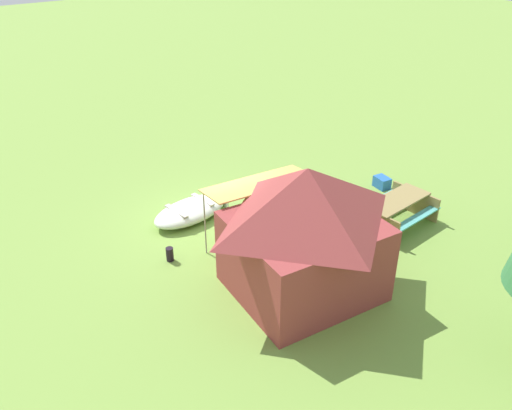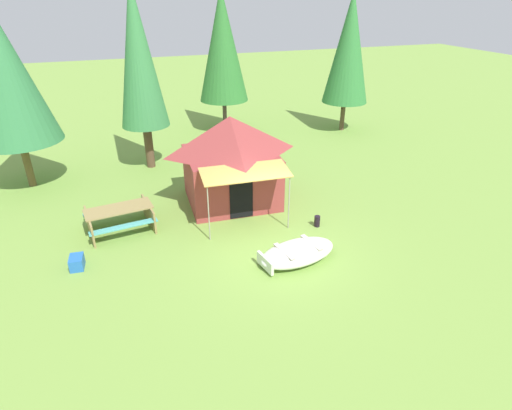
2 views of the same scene
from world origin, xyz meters
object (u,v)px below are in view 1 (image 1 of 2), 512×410
at_px(cooler_box, 382,182).
at_px(picnic_table, 396,208).
at_px(beached_rowboat, 191,211).
at_px(fuel_can, 170,254).
at_px(canvas_cabin_tent, 304,230).

bearing_deg(cooler_box, picnic_table, 53.79).
relative_size(picnic_table, cooler_box, 4.45).
distance_m(beached_rowboat, fuel_can, 2.03).
bearing_deg(beached_rowboat, fuel_can, 47.76).
xyz_separation_m(beached_rowboat, cooler_box, (-5.74, 1.62, -0.07)).
bearing_deg(canvas_cabin_tent, cooler_box, -153.57).
height_order(beached_rowboat, picnic_table, picnic_table).
bearing_deg(fuel_can, cooler_box, 179.03).
bearing_deg(cooler_box, canvas_cabin_tent, 26.43).
bearing_deg(beached_rowboat, cooler_box, 164.20).
relative_size(canvas_cabin_tent, fuel_can, 11.42).
relative_size(picnic_table, fuel_can, 6.07).
distance_m(cooler_box, fuel_can, 7.10).
bearing_deg(cooler_box, beached_rowboat, -15.80).
relative_size(beached_rowboat, cooler_box, 5.01).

